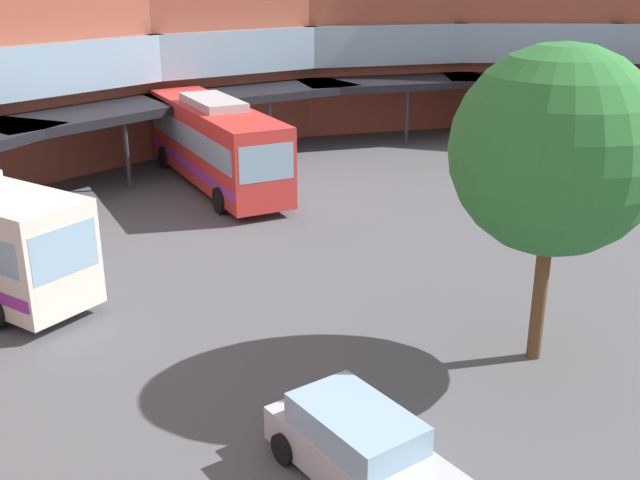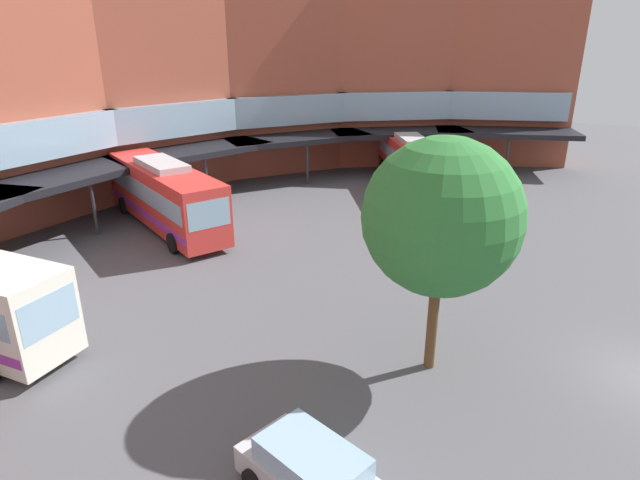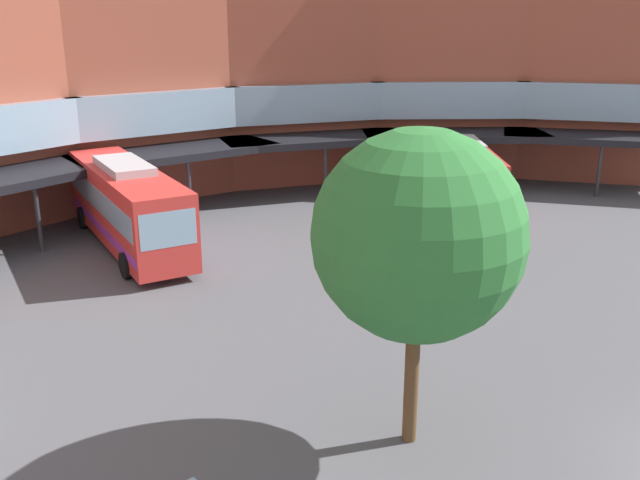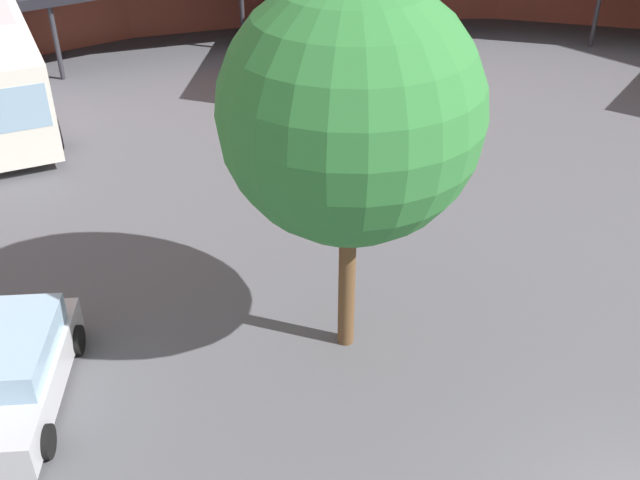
# 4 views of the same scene
# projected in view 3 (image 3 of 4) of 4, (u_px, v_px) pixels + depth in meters

# --- Properties ---
(station_building) EXTENTS (73.09, 32.23, 16.19)m
(station_building) POSITION_uv_depth(u_px,v_px,m) (58.00, 83.00, 27.96)
(station_building) COLOR #9E4C38
(station_building) RESTS_ON ground
(bus_1) EXTENTS (10.45, 8.57, 3.65)m
(bus_1) POSITION_uv_depth(u_px,v_px,m) (462.00, 172.00, 39.52)
(bus_1) COLOR red
(bus_1) RESTS_ON ground
(bus_2) EXTENTS (7.14, 12.03, 4.01)m
(bus_2) POSITION_uv_depth(u_px,v_px,m) (127.00, 204.00, 32.04)
(bus_2) COLOR red
(bus_2) RESTS_ON ground
(plaza_tree) EXTENTS (5.03, 5.03, 7.97)m
(plaza_tree) POSITION_uv_depth(u_px,v_px,m) (418.00, 236.00, 16.14)
(plaza_tree) COLOR brown
(plaza_tree) RESTS_ON ground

